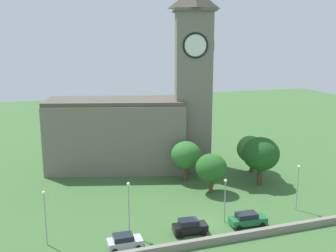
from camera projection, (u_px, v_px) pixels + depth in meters
The scene contains 14 objects.
ground_plane at pixel (166, 185), 66.18m from camera, with size 200.00×200.00×0.00m, color #3D6633.
church at pixel (139, 119), 72.89m from camera, with size 30.99×16.27×32.03m.
quay_barrier at pixel (219, 240), 47.59m from camera, with size 45.22×0.70×0.95m, color gray.
car_silver at pixel (124, 241), 46.43m from camera, with size 4.05×2.35×1.70m.
car_black at pixel (190, 226), 49.83m from camera, with size 4.39×2.38×1.91m.
car_green at pixel (248, 219), 51.92m from camera, with size 4.86×2.44×1.79m.
streetlamp_west_end at pixel (45, 209), 46.33m from camera, with size 0.44×0.44×6.76m.
streetlamp_west_mid at pixel (129, 200), 48.58m from camera, with size 0.44×0.44×6.93m.
streetlamp_central at pixel (225, 193), 52.22m from camera, with size 0.44×0.44×6.01m.
streetlamp_east_mid at pixel (298, 180), 55.91m from camera, with size 0.44×0.44×6.61m.
tree_riverside_east at pixel (261, 154), 65.46m from camera, with size 6.04×6.04×8.01m.
tree_riverside_west at pixel (186, 155), 67.38m from camera, with size 5.12×5.12×6.87m.
tree_churchyard at pixel (253, 149), 71.93m from camera, with size 5.62×5.62×6.78m.
tree_by_tower at pixel (211, 168), 62.39m from camera, with size 4.87×4.87×6.24m.
Camera 1 is at (-19.38, -44.36, 24.02)m, focal length 43.00 mm.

